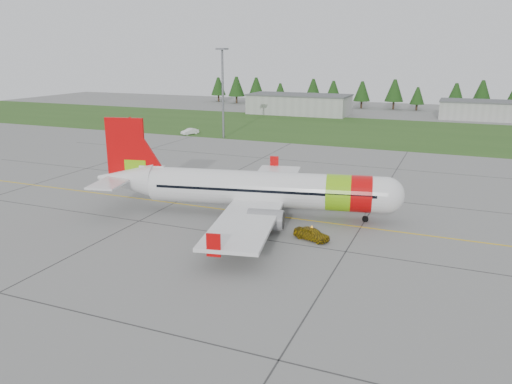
% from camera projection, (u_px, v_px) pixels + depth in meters
% --- Properties ---
extents(ground, '(320.00, 320.00, 0.00)m').
position_uv_depth(ground, '(255.00, 238.00, 54.14)').
color(ground, gray).
rests_on(ground, ground).
extents(aircraft, '(38.14, 35.69, 11.66)m').
position_uv_depth(aircraft, '(258.00, 189.00, 60.91)').
color(aircraft, white).
rests_on(aircraft, ground).
extents(follow_me_car, '(1.80, 1.96, 4.04)m').
position_uv_depth(follow_me_car, '(312.00, 222.00, 53.15)').
color(follow_me_car, gold).
rests_on(follow_me_car, ground).
extents(service_van, '(2.05, 2.00, 4.50)m').
position_uv_depth(service_van, '(190.00, 125.00, 121.86)').
color(service_van, white).
rests_on(service_van, ground).
extents(grass_strip, '(320.00, 50.00, 0.03)m').
position_uv_depth(grass_strip, '(378.00, 131.00, 127.13)').
color(grass_strip, '#30561E').
rests_on(grass_strip, ground).
extents(taxi_guideline, '(120.00, 0.25, 0.02)m').
position_uv_depth(taxi_guideline, '(280.00, 217.00, 61.25)').
color(taxi_guideline, gold).
rests_on(taxi_guideline, ground).
extents(hangar_west, '(32.00, 14.00, 6.00)m').
position_uv_depth(hangar_west, '(299.00, 105.00, 162.25)').
color(hangar_west, '#A8A8A3').
rests_on(hangar_west, ground).
extents(hangar_east, '(24.00, 12.00, 5.20)m').
position_uv_depth(hangar_east, '(482.00, 111.00, 149.31)').
color(hangar_east, '#A8A8A3').
rests_on(hangar_east, ground).
extents(floodlight_mast, '(0.50, 0.50, 20.00)m').
position_uv_depth(floodlight_mast, '(223.00, 95.00, 114.80)').
color(floodlight_mast, slate).
rests_on(floodlight_mast, ground).
extents(treeline, '(160.00, 8.00, 10.00)m').
position_uv_depth(treeline, '(405.00, 95.00, 175.63)').
color(treeline, '#1C3F14').
rests_on(treeline, ground).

